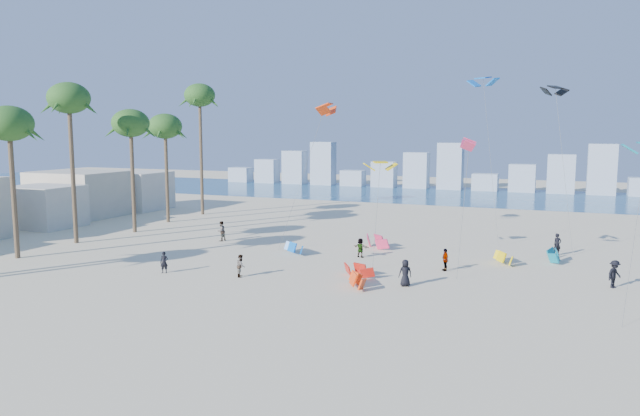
% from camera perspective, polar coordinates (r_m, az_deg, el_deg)
% --- Properties ---
extents(ground, '(220.00, 220.00, 0.00)m').
position_cam_1_polar(ground, '(34.17, -15.27, -10.46)').
color(ground, beige).
rests_on(ground, ground).
extents(ocean, '(220.00, 220.00, 0.00)m').
position_cam_1_polar(ocean, '(100.23, 10.63, 1.31)').
color(ocean, navy).
rests_on(ocean, ground).
extents(kitesurfer_near, '(0.68, 0.56, 1.59)m').
position_cam_1_polar(kitesurfer_near, '(45.02, -14.81, -5.09)').
color(kitesurfer_near, black).
rests_on(kitesurfer_near, ground).
extents(kitesurfer_mid, '(0.84, 0.95, 1.62)m').
position_cam_1_polar(kitesurfer_mid, '(42.78, -7.64, -5.54)').
color(kitesurfer_mid, gray).
rests_on(kitesurfer_mid, ground).
extents(kitesurfers_far, '(34.41, 15.50, 1.90)m').
position_cam_1_polar(kitesurfers_far, '(46.69, 9.24, -4.37)').
color(kitesurfers_far, black).
rests_on(kitesurfers_far, ground).
extents(grounded_kites, '(23.04, 17.02, 1.05)m').
position_cam_1_polar(grounded_kites, '(47.82, 8.54, -4.61)').
color(grounded_kites, blue).
rests_on(grounded_kites, ground).
extents(flying_kites, '(34.16, 31.16, 16.06)m').
position_cam_1_polar(flying_kites, '(48.69, 16.66, 8.11)').
color(flying_kites, yellow).
rests_on(flying_kites, ground).
extents(palm_row, '(6.44, 44.80, 16.25)m').
position_cam_1_polar(palm_row, '(58.75, -22.47, 8.00)').
color(palm_row, brown).
rests_on(palm_row, ground).
extents(beachfront_buildings, '(11.50, 43.00, 6.00)m').
position_cam_1_polar(beachfront_buildings, '(71.49, -26.70, 0.43)').
color(beachfront_buildings, beige).
rests_on(beachfront_buildings, ground).
extents(distant_skyline, '(85.00, 3.00, 8.40)m').
position_cam_1_polar(distant_skyline, '(109.97, 11.13, 3.44)').
color(distant_skyline, '#9EADBF').
rests_on(distant_skyline, ground).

